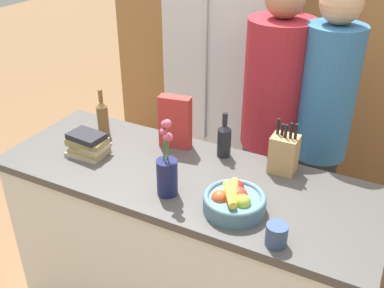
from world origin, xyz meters
name	(u,v)px	position (x,y,z in m)	size (l,w,h in m)	color
kitchen_island	(185,250)	(0.00, 0.00, 0.46)	(1.80, 0.66, 0.92)	silver
back_wall_wood	(294,16)	(0.00, 1.64, 1.30)	(3.00, 0.12, 2.60)	#9E6B3D
refrigerator	(232,63)	(-0.31, 1.28, 1.02)	(0.76, 0.63, 2.04)	#B7B7BC
fruit_bowl	(234,201)	(0.31, -0.14, 0.97)	(0.26, 0.26, 0.11)	slate
knife_block	(284,153)	(0.39, 0.24, 1.02)	(0.12, 0.10, 0.26)	tan
flower_vase	(167,172)	(0.01, -0.16, 1.03)	(0.09, 0.09, 0.36)	#191E4C
cereal_box	(175,122)	(-0.17, 0.22, 1.06)	(0.17, 0.09, 0.27)	red
coffee_mug	(276,234)	(0.52, -0.26, 0.97)	(0.08, 0.11, 0.09)	#334770
book_stack	(88,145)	(-0.51, -0.06, 0.98)	(0.21, 0.15, 0.11)	#B7A88E
bottle_oil	(224,139)	(0.09, 0.24, 1.01)	(0.07, 0.07, 0.23)	black
bottle_vinegar	(103,117)	(-0.57, 0.16, 1.02)	(0.06, 0.06, 0.26)	brown
person_at_sink	(273,119)	(0.21, 0.66, 0.97)	(0.35, 0.35, 1.72)	#383842
person_in_blue	(322,127)	(0.48, 0.65, 0.99)	(0.29, 0.29, 1.72)	#383842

